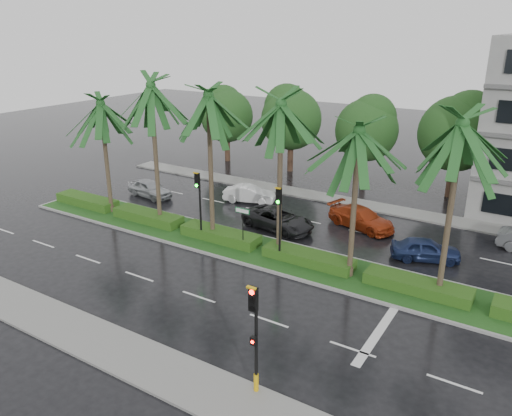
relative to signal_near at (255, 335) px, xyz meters
The scene contains 17 objects.
ground 11.42m from the signal_near, 122.58° to the left, with size 120.00×120.00×0.00m, color black.
near_sidewalk 6.53m from the signal_near, behind, with size 40.00×2.40×0.12m, color gray.
far_sidewalk 22.35m from the signal_near, 105.67° to the left, with size 40.00×2.00×0.12m, color gray.
median 12.24m from the signal_near, 120.00° to the left, with size 36.00×4.00×0.15m.
hedge 12.17m from the signal_near, 120.00° to the left, with size 35.20×1.40×0.60m.
lane_markings 9.76m from the signal_near, 108.30° to the left, with size 34.00×13.06×0.01m.
palm_row 13.76m from the signal_near, 124.86° to the left, with size 26.30×4.20×9.82m.
signal_near is the anchor object (origin of this frame).
signal_median_left 13.93m from the signal_near, 135.91° to the left, with size 0.34×0.42×4.36m.
signal_median_right 10.69m from the signal_near, 114.91° to the left, with size 0.34×0.42×4.36m.
street_sign 12.11m from the signal_near, 125.34° to the left, with size 0.95×0.09×2.60m.
bg_trees 27.56m from the signal_near, 100.52° to the left, with size 33.30×5.67×8.19m.
car_silver 23.78m from the signal_near, 142.14° to the left, with size 3.93×1.58×1.34m, color #A3A6AA.
car_white 21.10m from the signal_near, 123.17° to the left, with size 3.85×1.34×1.27m, color white.
car_darkgrey 15.81m from the signal_near, 116.47° to the left, with size 4.93×2.27×1.37m, color black.
car_red 17.45m from the signal_near, 98.28° to the left, with size 4.65×1.89×1.35m, color #992F10.
car_blue 14.78m from the signal_near, 80.81° to the left, with size 3.82×1.54×1.30m, color navy.
Camera 1 is at (13.75, -21.76, 12.49)m, focal length 35.00 mm.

